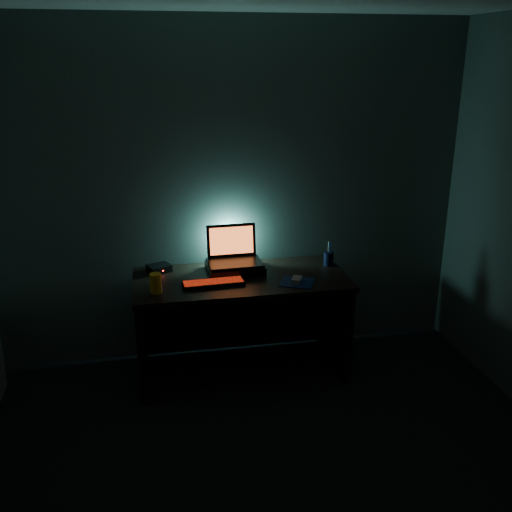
{
  "coord_description": "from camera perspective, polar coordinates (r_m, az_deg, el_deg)",
  "views": [
    {
      "loc": [
        -0.6,
        -2.07,
        2.21
      ],
      "look_at": [
        0.1,
        1.57,
        0.92
      ],
      "focal_mm": 40.0,
      "sensor_mm": 36.0,
      "label": 1
    }
  ],
  "objects": [
    {
      "name": "room",
      "position": [
        2.36,
        4.81,
        -4.87
      ],
      "size": [
        3.5,
        4.0,
        2.5
      ],
      "color": "black",
      "rests_on": "ground"
    },
    {
      "name": "desk",
      "position": [
        4.16,
        -1.6,
        -5.18
      ],
      "size": [
        1.5,
        0.7,
        0.75
      ],
      "color": "black",
      "rests_on": "ground"
    },
    {
      "name": "riser",
      "position": [
        4.11,
        -2.12,
        -1.18
      ],
      "size": [
        0.41,
        0.31,
        0.06
      ],
      "primitive_type": "cube",
      "rotation": [
        0.0,
        0.0,
        0.03
      ],
      "color": "black",
      "rests_on": "desk"
    },
    {
      "name": "laptop",
      "position": [
        4.12,
        -2.27,
        0.23
      ],
      "size": [
        0.39,
        0.29,
        0.26
      ],
      "rotation": [
        0.0,
        0.0,
        0.03
      ],
      "color": "black",
      "rests_on": "riser"
    },
    {
      "name": "keyboard",
      "position": [
        3.89,
        -4.29,
        -2.7
      ],
      "size": [
        0.43,
        0.16,
        0.03
      ],
      "rotation": [
        0.0,
        0.0,
        0.05
      ],
      "color": "black",
      "rests_on": "desk"
    },
    {
      "name": "mousepad",
      "position": [
        3.93,
        4.11,
        -2.63
      ],
      "size": [
        0.28,
        0.27,
        0.0
      ],
      "primitive_type": "cube",
      "rotation": [
        0.0,
        0.0,
        -0.43
      ],
      "color": "#0A1F4C",
      "rests_on": "desk"
    },
    {
      "name": "mouse",
      "position": [
        3.92,
        4.11,
        -2.39
      ],
      "size": [
        0.1,
        0.12,
        0.03
      ],
      "primitive_type": "cube",
      "rotation": [
        0.0,
        0.0,
        -0.43
      ],
      "color": "gray",
      "rests_on": "mousepad"
    },
    {
      "name": "pen_cup",
      "position": [
        4.26,
        7.27,
        -0.27
      ],
      "size": [
        0.08,
        0.08,
        0.1
      ],
      "primitive_type": "cylinder",
      "rotation": [
        0.0,
        0.0,
        -0.06
      ],
      "color": "black",
      "rests_on": "desk"
    },
    {
      "name": "juice_glass",
      "position": [
        3.78,
        -9.99,
        -2.72
      ],
      "size": [
        0.08,
        0.08,
        0.13
      ],
      "primitive_type": "cylinder",
      "rotation": [
        0.0,
        0.0,
        0.02
      ],
      "color": "#EFAC0C",
      "rests_on": "desk"
    },
    {
      "name": "router",
      "position": [
        4.17,
        -9.67,
        -1.22
      ],
      "size": [
        0.19,
        0.18,
        0.05
      ],
      "rotation": [
        0.0,
        0.0,
        0.42
      ],
      "color": "black",
      "rests_on": "desk"
    }
  ]
}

